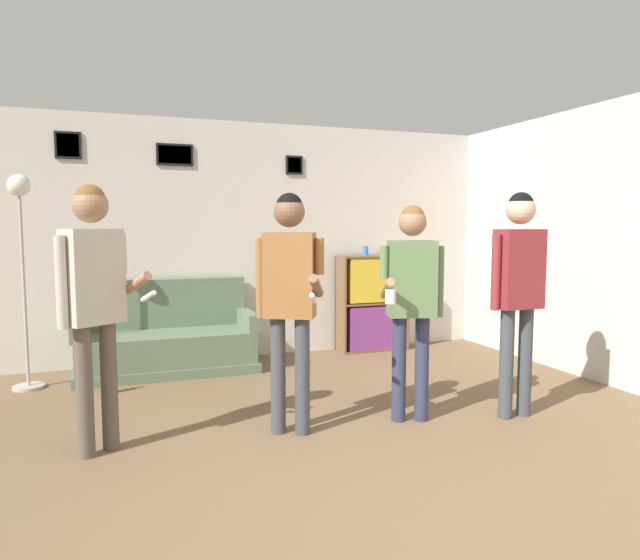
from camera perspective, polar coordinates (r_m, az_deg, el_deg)
The scene contains 11 objects.
wall_back at distance 6.68m, azimuth -7.03°, elevation 3.93°, with size 8.25×0.08×2.70m.
wall_right at distance 6.16m, azimuth 26.33°, elevation 3.26°, with size 0.06×6.83×2.70m.
couch at distance 6.24m, azimuth -15.08°, elevation -6.02°, with size 1.82×0.80×0.95m.
bookshelf at distance 7.01m, azimuth 5.30°, elevation -2.32°, with size 0.86×0.30×1.17m.
floor_lamp at distance 5.91m, azimuth -27.69°, elevation 3.72°, with size 0.28×0.28×1.99m.
person_player_foreground_left at distance 4.02m, azimuth -21.71°, elevation -0.76°, with size 0.61×0.38×1.79m.
person_player_foreground_center at distance 4.10m, azimuth -3.06°, elevation -0.62°, with size 0.45×0.60×1.76m.
person_watcher_holding_cup at distance 4.44m, azimuth 9.14°, elevation -0.97°, with size 0.56×0.39×1.68m.
person_spectator_near_bookshelf at distance 4.73m, azimuth 19.23°, elevation 0.11°, with size 0.50×0.23×1.78m.
bottle_on_floor at distance 5.61m, azimuth -20.27°, elevation -9.56°, with size 0.07×0.07×0.26m.
drinking_cup at distance 6.91m, azimuth 4.55°, elevation 2.92°, with size 0.07×0.07×0.11m.
Camera 1 is at (-1.48, -2.06, 1.52)m, focal length 32.00 mm.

